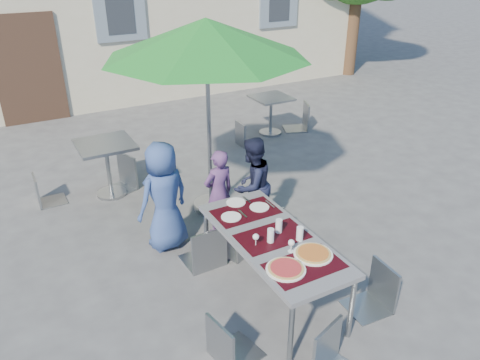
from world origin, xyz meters
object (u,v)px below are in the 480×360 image
chair_1 (241,213)px  patio_umbrella (206,40)px  chair_0 (204,223)px  pizza_near_left (286,269)px  chair_2 (267,204)px  child_0 (164,197)px  pizza_near_right (313,254)px  cafe_table_1 (271,109)px  child_2 (252,185)px  bg_chair_r_0 (119,153)px  child_1 (219,193)px  bg_chair_l_1 (244,120)px  bg_chair_l_0 (40,173)px  chair_3 (228,316)px  chair_4 (380,264)px  dining_table (272,241)px  cafe_table_0 (107,158)px  bg_chair_r_1 (302,100)px  chair_5 (339,328)px

chair_1 → patio_umbrella: (0.15, 1.14, 1.79)m
chair_0 → chair_1: chair_0 is taller
pizza_near_left → chair_2: size_ratio=0.42×
child_0 → pizza_near_left: bearing=87.9°
child_0 → chair_2: child_0 is taller
pizza_near_right → chair_2: size_ratio=0.43×
chair_1 → cafe_table_1: size_ratio=1.28×
child_2 → bg_chair_r_0: child_2 is taller
child_1 → chair_2: 0.62m
pizza_near_left → bg_chair_l_1: bg_chair_l_1 is taller
child_0 → chair_0: child_0 is taller
bg_chair_l_0 → bg_chair_l_1: (3.63, 0.57, -0.01)m
chair_3 → chair_1: bearing=57.4°
child_0 → chair_4: bearing=110.5°
dining_table → cafe_table_0: cafe_table_0 is taller
dining_table → child_1: 1.38m
cafe_table_1 → chair_4: bearing=-109.6°
bg_chair_r_1 → dining_table: bearing=-128.8°
bg_chair_l_1 → bg_chair_r_1: (1.41, 0.18, 0.12)m
child_2 → child_0: bearing=-30.7°
pizza_near_right → bg_chair_l_0: size_ratio=0.44×
chair_1 → bg_chair_l_1: chair_1 is taller
chair_1 → bg_chair_r_1: bg_chair_r_1 is taller
pizza_near_right → chair_2: 1.49m
patio_umbrella → pizza_near_right: bearing=-91.7°
pizza_near_right → bg_chair_l_1: (1.65, 4.29, -0.28)m
dining_table → chair_0: chair_0 is taller
bg_chair_l_0 → bg_chair_r_1: bg_chair_r_1 is taller
bg_chair_r_0 → pizza_near_left: bearing=-82.4°
child_1 → cafe_table_0: (-0.98, 1.70, 0.03)m
chair_1 → bg_chair_l_1: bearing=60.1°
bg_chair_l_1 → bg_chair_r_1: bearing=7.2°
chair_0 → bg_chair_r_0: bg_chair_r_0 is taller
chair_1 → bg_chair_l_1: 3.47m
pizza_near_right → bg_chair_r_0: bg_chair_r_0 is taller
chair_5 → cafe_table_1: (2.61, 5.24, -0.01)m
chair_4 → bg_chair_l_1: bearing=77.9°
dining_table → chair_1: bearing=83.5°
dining_table → child_1: bearing=86.9°
chair_2 → bg_chair_r_0: bearing=118.6°
bg_chair_l_0 → bg_chair_r_0: bg_chair_r_0 is taller
chair_4 → bg_chair_r_0: (-1.54, 3.86, 0.05)m
chair_4 → cafe_table_1: (1.70, 4.76, -0.02)m
dining_table → chair_0: (-0.39, 0.80, -0.11)m
chair_2 → chair_5: bearing=-105.7°
child_1 → bg_chair_r_0: size_ratio=1.16×
chair_1 → bg_chair_r_0: size_ratio=0.96×
bg_chair_l_0 → chair_1: bearing=-52.0°
pizza_near_left → chair_3: 0.66m
chair_5 → cafe_table_0: bearing=101.3°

